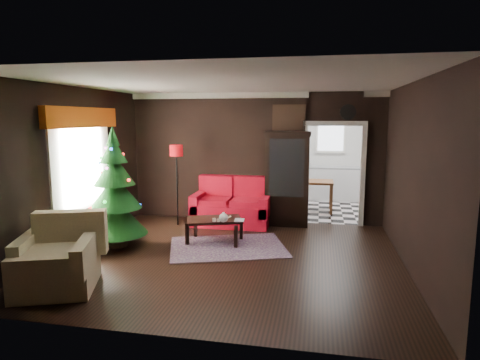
% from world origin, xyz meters
% --- Properties ---
extents(floor, '(5.50, 5.50, 0.00)m').
position_xyz_m(floor, '(0.00, 0.00, 0.00)').
color(floor, black).
rests_on(floor, ground).
extents(ceiling, '(5.50, 5.50, 0.00)m').
position_xyz_m(ceiling, '(0.00, 0.00, 2.80)').
color(ceiling, white).
rests_on(ceiling, ground).
extents(wall_back, '(5.50, 0.00, 5.50)m').
position_xyz_m(wall_back, '(0.00, 2.50, 1.40)').
color(wall_back, black).
rests_on(wall_back, ground).
extents(wall_front, '(5.50, 0.00, 5.50)m').
position_xyz_m(wall_front, '(0.00, -2.50, 1.40)').
color(wall_front, black).
rests_on(wall_front, ground).
extents(wall_left, '(0.00, 5.50, 5.50)m').
position_xyz_m(wall_left, '(-2.75, 0.00, 1.40)').
color(wall_left, black).
rests_on(wall_left, ground).
extents(wall_right, '(0.00, 5.50, 5.50)m').
position_xyz_m(wall_right, '(2.75, 0.00, 1.40)').
color(wall_right, black).
rests_on(wall_right, ground).
extents(doorway, '(1.10, 0.10, 2.10)m').
position_xyz_m(doorway, '(1.70, 2.50, 1.05)').
color(doorway, white).
rests_on(doorway, ground).
extents(left_window, '(0.05, 1.60, 1.40)m').
position_xyz_m(left_window, '(-2.71, 0.20, 1.45)').
color(left_window, white).
rests_on(left_window, wall_left).
extents(valance, '(0.12, 2.10, 0.35)m').
position_xyz_m(valance, '(-2.63, 0.20, 2.27)').
color(valance, '#A03B0A').
rests_on(valance, wall_left).
extents(kitchen_floor, '(3.00, 3.00, 0.00)m').
position_xyz_m(kitchen_floor, '(1.70, 4.00, 0.00)').
color(kitchen_floor, silver).
rests_on(kitchen_floor, ground).
extents(kitchen_window, '(0.70, 0.06, 0.70)m').
position_xyz_m(kitchen_window, '(1.70, 5.45, 1.70)').
color(kitchen_window, white).
rests_on(kitchen_window, ground).
extents(rug, '(2.35, 2.01, 0.01)m').
position_xyz_m(rug, '(-0.15, 0.52, 0.01)').
color(rug, '#4C3143').
rests_on(rug, ground).
extents(loveseat, '(1.70, 0.90, 1.00)m').
position_xyz_m(loveseat, '(-0.40, 2.05, 0.50)').
color(loveseat, '#940405').
rests_on(loveseat, ground).
extents(curio_cabinet, '(0.90, 0.45, 1.90)m').
position_xyz_m(curio_cabinet, '(0.75, 2.27, 0.95)').
color(curio_cabinet, black).
rests_on(curio_cabinet, ground).
extents(floor_lamp, '(0.33, 0.33, 1.75)m').
position_xyz_m(floor_lamp, '(-1.53, 1.80, 0.83)').
color(floor_lamp, black).
rests_on(floor_lamp, ground).
extents(christmas_tree, '(1.32, 1.32, 2.03)m').
position_xyz_m(christmas_tree, '(-2.05, 0.12, 1.05)').
color(christmas_tree, '#143419').
rests_on(christmas_tree, ground).
extents(armchair, '(1.30, 1.30, 1.04)m').
position_xyz_m(armchair, '(-1.99, -1.64, 0.46)').
color(armchair, tan).
rests_on(armchair, ground).
extents(coffee_table, '(1.11, 0.87, 0.44)m').
position_xyz_m(coffee_table, '(-0.44, 0.76, 0.23)').
color(coffee_table, black).
rests_on(coffee_table, rug).
extents(teapot, '(0.22, 0.22, 0.17)m').
position_xyz_m(teapot, '(-0.22, 0.53, 0.53)').
color(teapot, white).
rests_on(teapot, coffee_table).
extents(cup_a, '(0.08, 0.08, 0.06)m').
position_xyz_m(cup_a, '(-0.40, 0.55, 0.48)').
color(cup_a, white).
rests_on(cup_a, coffee_table).
extents(cup_b, '(0.06, 0.06, 0.05)m').
position_xyz_m(cup_b, '(-0.32, 0.55, 0.47)').
color(cup_b, white).
rests_on(cup_b, coffee_table).
extents(book, '(0.17, 0.04, 0.24)m').
position_xyz_m(book, '(-0.06, 0.67, 0.57)').
color(book, tan).
rests_on(book, coffee_table).
extents(wall_clock, '(0.32, 0.32, 0.06)m').
position_xyz_m(wall_clock, '(1.95, 2.45, 2.38)').
color(wall_clock, silver).
rests_on(wall_clock, wall_back).
extents(painting, '(0.62, 0.05, 0.52)m').
position_xyz_m(painting, '(0.75, 2.46, 2.25)').
color(painting, '#A7734A').
rests_on(painting, wall_back).
extents(kitchen_counter, '(1.80, 0.60, 0.90)m').
position_xyz_m(kitchen_counter, '(1.70, 5.20, 0.45)').
color(kitchen_counter, white).
rests_on(kitchen_counter, ground).
extents(kitchen_table, '(0.70, 0.70, 0.75)m').
position_xyz_m(kitchen_table, '(1.40, 3.70, 0.38)').
color(kitchen_table, brown).
rests_on(kitchen_table, ground).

